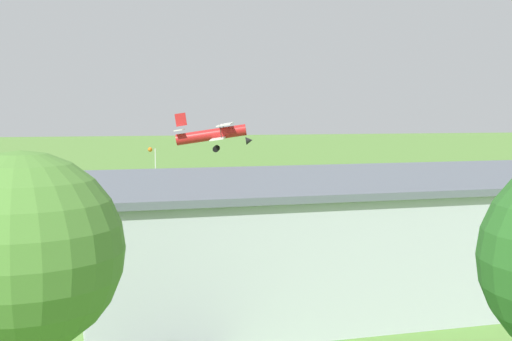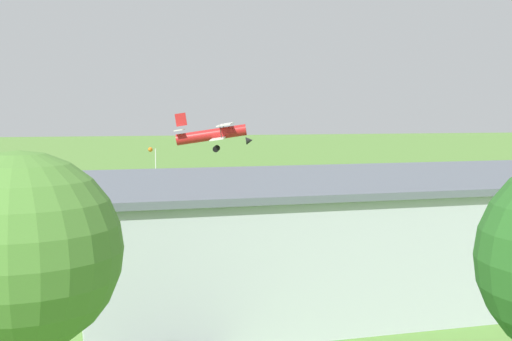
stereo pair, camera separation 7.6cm
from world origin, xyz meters
TOP-DOWN VIEW (x-y plane):
  - ground_plane at (0.00, 0.00)m, footprint 400.00×400.00m
  - hangar at (-0.05, 34.83)m, footprint 39.99×17.47m
  - biplane at (6.53, 3.01)m, footprint 8.20×9.43m
  - car_grey at (-17.76, 18.21)m, footprint 2.12×4.23m
  - car_red at (20.83, 18.27)m, footprint 2.37×4.66m
  - person_walking_on_apron at (-20.05, 14.70)m, footprint 0.54×0.54m
  - person_near_hangar_door at (14.24, 15.54)m, footprint 0.52×0.52m
  - person_watching_takeoff at (0.97, 13.68)m, footprint 0.52×0.52m
  - tree_behind_hangar_right at (20.49, 50.94)m, footprint 5.93×5.93m
  - windsock at (11.50, -16.69)m, footprint 1.15×1.38m

SIDE VIEW (x-z plane):
  - ground_plane at x=0.00m, z-range 0.00..0.00m
  - person_watching_takeoff at x=0.97m, z-range 0.00..1.65m
  - car_grey at x=-17.76m, z-range 0.03..1.63m
  - car_red at x=20.83m, z-range 0.03..1.71m
  - person_walking_on_apron at x=-20.05m, z-range 0.00..1.74m
  - person_near_hangar_door at x=14.24m, z-range 0.00..1.77m
  - hangar at x=-0.05m, z-range 0.01..6.81m
  - windsock at x=11.50m, z-range 2.15..7.81m
  - tree_behind_hangar_right at x=20.49m, z-range 1.75..11.20m
  - biplane at x=6.53m, z-range 6.07..10.08m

